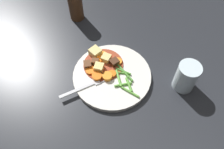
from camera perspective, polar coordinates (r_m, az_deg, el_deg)
ground_plane at (r=0.75m, az=-0.00°, el=-0.67°), size 3.00×3.00×0.00m
dinner_plate at (r=0.74m, az=-0.00°, el=-0.34°), size 0.25×0.25×0.02m
stew_sauce at (r=0.76m, az=-2.15°, el=2.49°), size 0.13×0.13×0.00m
carrot_slice_0 at (r=0.74m, az=-5.40°, el=1.00°), size 0.04×0.04×0.01m
carrot_slice_1 at (r=0.73m, az=-0.03°, el=0.45°), size 0.03×0.03×0.01m
carrot_slice_2 at (r=0.76m, az=1.47°, el=3.26°), size 0.04×0.04×0.01m
carrot_slice_3 at (r=0.78m, az=-2.36°, el=4.66°), size 0.04×0.04×0.01m
carrot_slice_4 at (r=0.72m, az=-1.20°, el=-0.46°), size 0.04×0.04×0.01m
carrot_slice_5 at (r=0.76m, az=-3.37°, el=3.62°), size 0.04×0.04×0.01m
carrot_slice_6 at (r=0.73m, az=-3.76°, el=-0.46°), size 0.04×0.04×0.01m
potato_chunk_0 at (r=0.76m, az=-1.46°, el=4.07°), size 0.03×0.03×0.02m
potato_chunk_1 at (r=0.74m, az=-3.27°, el=1.69°), size 0.04×0.04×0.02m
potato_chunk_2 at (r=0.77m, az=-4.17°, el=5.52°), size 0.04×0.04×0.03m
meat_chunk_0 at (r=0.75m, az=0.58°, el=3.06°), size 0.03×0.03×0.02m
meat_chunk_1 at (r=0.75m, az=-6.11°, el=2.44°), size 0.04×0.04×0.02m
meat_chunk_2 at (r=0.75m, az=-4.32°, el=3.01°), size 0.03×0.03×0.02m
green_bean_0 at (r=0.74m, az=2.82°, el=0.80°), size 0.05×0.02×0.01m
green_bean_1 at (r=0.74m, az=3.22°, el=0.47°), size 0.08×0.03×0.01m
green_bean_2 at (r=0.72m, az=1.76°, el=-0.79°), size 0.05×0.05×0.01m
green_bean_3 at (r=0.74m, az=2.02°, el=0.44°), size 0.05×0.04×0.01m
green_bean_4 at (r=0.71m, az=4.03°, el=-2.78°), size 0.05×0.04×0.01m
green_bean_5 at (r=0.71m, az=2.76°, el=-2.51°), size 0.04×0.05×0.01m
green_bean_6 at (r=0.70m, az=4.56°, el=-4.38°), size 0.06×0.01×0.01m
fork at (r=0.72m, az=-6.01°, el=-2.72°), size 0.09×0.16×0.00m
water_glass at (r=0.73m, az=18.01°, el=-0.53°), size 0.07×0.07×0.10m
pepper_mill at (r=0.90m, az=-9.12°, el=16.92°), size 0.05×0.05×0.13m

